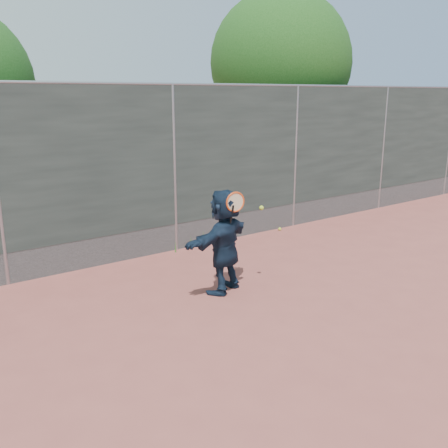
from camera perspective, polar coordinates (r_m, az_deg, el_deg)
ground at (r=6.85m, az=9.92°, el=-10.08°), size 80.00×80.00×0.00m
player at (r=7.25m, az=0.00°, el=-1.95°), size 1.49×0.95×1.53m
ball_ground at (r=10.73m, az=6.39°, el=-0.56°), size 0.07×0.07×0.07m
fence at (r=9.08m, az=-5.71°, el=6.65°), size 20.00×0.06×3.03m
swing_action at (r=7.01m, az=1.59°, el=2.32°), size 0.72×0.15×0.51m
tree_right at (r=13.63m, az=6.91°, el=17.34°), size 3.78×3.60×5.39m
weed_clump at (r=9.44m, az=-3.59°, el=-2.00°), size 0.68×0.07×0.30m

